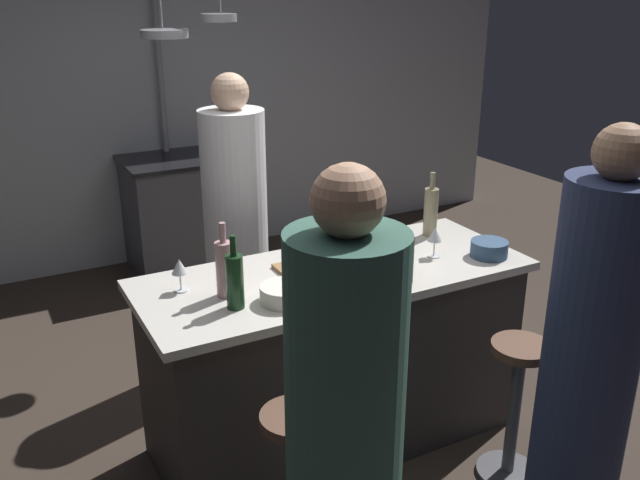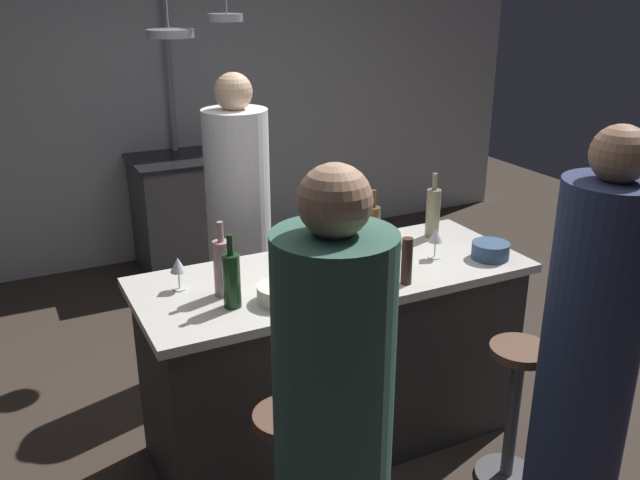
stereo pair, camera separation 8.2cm
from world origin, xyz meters
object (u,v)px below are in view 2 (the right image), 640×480
stove_range (188,213)px  wine_bottle_white (433,212)px  wine_bottle_rose (222,267)px  chef (240,235)px  mixing_bowl_ceramic (282,293)px  guest_right (587,363)px  wine_bottle_red (232,279)px  mixing_bowl_wooden (370,270)px  wine_glass_near_right_guest (436,237)px  pepper_mill (407,261)px  wine_bottle_amber (373,228)px  guest_left (333,453)px  mixing_bowl_blue (490,250)px  cutting_board (313,268)px  wine_glass_near_left_guest (178,267)px  bar_stool_right (514,408)px

stove_range → wine_bottle_white: (0.66, -2.27, 0.59)m
wine_bottle_white → wine_bottle_rose: (-1.19, -0.19, -0.01)m
chef → mixing_bowl_ceramic: chef is taller
chef → wine_bottle_white: 1.11m
guest_right → wine_bottle_red: (-1.11, 0.82, 0.24)m
wine_bottle_red → mixing_bowl_wooden: wine_bottle_red is taller
wine_bottle_red → wine_glass_near_right_guest: 1.04m
pepper_mill → wine_bottle_amber: (0.06, 0.39, 0.02)m
guest_left → mixing_bowl_blue: guest_left is taller
guest_left → mixing_bowl_ceramic: bearing=76.9°
guest_left → guest_right: 1.11m
cutting_board → mixing_bowl_wooden: (0.18, -0.21, 0.03)m
guest_left → mixing_bowl_wooden: (0.63, 0.86, 0.16)m
stove_range → mixing_bowl_blue: bearing=-74.5°
stove_range → mixing_bowl_ceramic: size_ratio=4.36×
wine_glass_near_left_guest → wine_bottle_white: bearing=2.5°
wine_bottle_rose → mixing_bowl_ceramic: size_ratio=1.59×
guest_right → pepper_mill: (-0.36, 0.70, 0.22)m
stove_range → guest_right: 3.48m
wine_bottle_amber → wine_glass_near_left_guest: (-0.96, -0.01, -0.01)m
guest_right → wine_glass_near_left_guest: bearing=139.3°
guest_left → wine_bottle_red: (-0.01, 0.87, 0.23)m
guest_left → wine_bottle_rose: 1.02m
wine_bottle_amber → wine_bottle_rose: bearing=-169.7°
wine_glass_near_left_guest → wine_glass_near_right_guest: (1.18, -0.19, 0.00)m
mixing_bowl_ceramic → mixing_bowl_wooden: bearing=4.1°
guest_right → wine_bottle_amber: guest_right is taller
wine_bottle_rose → wine_bottle_amber: bearing=10.3°
wine_bottle_white → wine_glass_near_right_guest: bearing=-122.6°
pepper_mill → wine_bottle_white: 0.62m
bar_stool_right → wine_bottle_amber: (-0.29, 0.75, 0.64)m
wine_bottle_red → wine_bottle_amber: 0.85m
wine_bottle_rose → cutting_board: bearing=9.4°
stove_range → chef: (-0.12, -1.52, 0.34)m
chef → wine_glass_near_left_guest: bearing=-124.9°
guest_left → wine_bottle_red: 0.90m
wine_bottle_rose → mixing_bowl_wooden: (0.63, -0.14, -0.09)m
pepper_mill → mixing_bowl_wooden: 0.17m
guest_left → bar_stool_right: guest_left is taller
wine_glass_near_right_guest → mixing_bowl_blue: size_ratio=0.82×
wine_bottle_rose → wine_glass_near_right_guest: (1.03, -0.06, -0.02)m
pepper_mill → wine_bottle_rose: 0.79m
wine_bottle_rose → mixing_bowl_wooden: size_ratio=2.21×
wine_bottle_amber → mixing_bowl_wooden: 0.34m
mixing_bowl_blue → mixing_bowl_wooden: size_ratio=1.21×
guest_right → chef: bearing=110.2°
wine_bottle_rose → chef: bearing=66.3°
bar_stool_right → mixing_bowl_wooden: size_ratio=4.64×
wine_bottle_amber → mixing_bowl_wooden: (-0.18, -0.28, -0.08)m
chef → wine_bottle_white: size_ratio=5.05×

